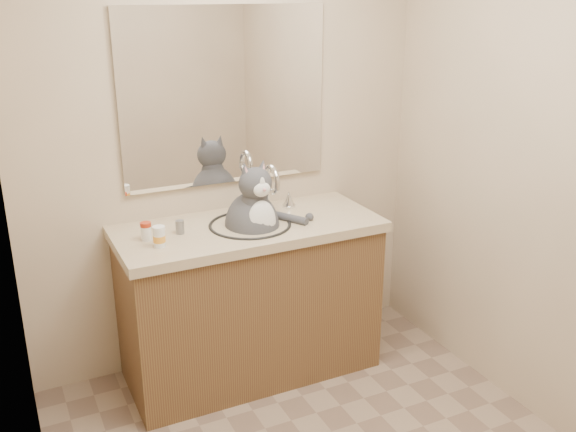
# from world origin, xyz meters

# --- Properties ---
(room) EXTENTS (2.22, 2.52, 2.42)m
(room) POSITION_xyz_m (0.00, 0.00, 1.20)
(room) COLOR gray
(room) RESTS_ON ground
(vanity) EXTENTS (1.34, 0.59, 1.12)m
(vanity) POSITION_xyz_m (0.00, 0.96, 0.44)
(vanity) COLOR brown
(vanity) RESTS_ON ground
(mirror) EXTENTS (1.10, 0.02, 0.90)m
(mirror) POSITION_xyz_m (0.00, 1.24, 1.45)
(mirror) COLOR white
(mirror) RESTS_ON room
(shower_curtain) EXTENTS (0.02, 1.30, 1.93)m
(shower_curtain) POSITION_xyz_m (-1.05, 0.10, 1.03)
(shower_curtain) COLOR beige
(shower_curtain) RESTS_ON ground
(cat) EXTENTS (0.41, 0.33, 0.55)m
(cat) POSITION_xyz_m (0.02, 0.94, 0.87)
(cat) COLOR #444549
(cat) RESTS_ON vanity
(pill_bottle_redcap) EXTENTS (0.06, 0.06, 0.09)m
(pill_bottle_redcap) POSITION_xyz_m (-0.52, 0.97, 0.90)
(pill_bottle_redcap) COLOR white
(pill_bottle_redcap) RESTS_ON vanity
(pill_bottle_orange) EXTENTS (0.06, 0.06, 0.10)m
(pill_bottle_orange) POSITION_xyz_m (-0.48, 0.87, 0.90)
(pill_bottle_orange) COLOR white
(pill_bottle_orange) RESTS_ON vanity
(grey_canister) EXTENTS (0.05, 0.05, 0.07)m
(grey_canister) POSITION_xyz_m (-0.35, 0.99, 0.88)
(grey_canister) COLOR slate
(grey_canister) RESTS_ON vanity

